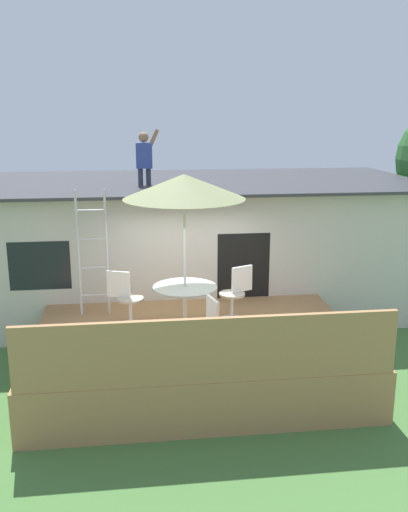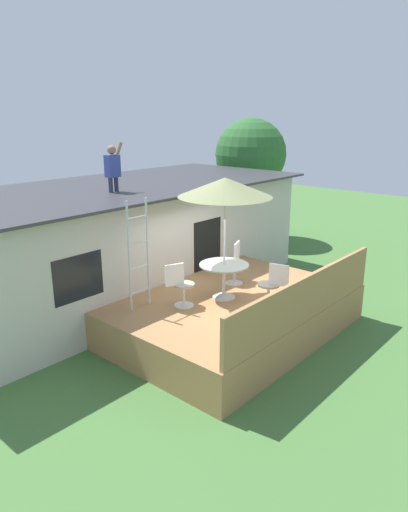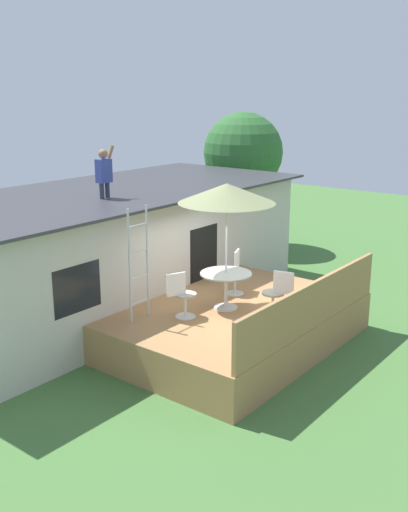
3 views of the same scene
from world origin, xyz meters
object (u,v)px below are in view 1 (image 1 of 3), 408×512
(person_figure, at_px, (144,155))
(patio_chair_left, at_px, (126,299))
(patio_chair_near, at_px, (209,326))
(patio_table, at_px, (185,296))
(step_ladder, at_px, (93,254))
(patio_umbrella, at_px, (184,187))
(patio_chair_right, at_px, (236,294))

(person_figure, distance_m, patio_chair_left, 3.33)
(patio_chair_left, relative_size, patio_chair_near, 1.00)
(patio_chair_left, height_order, patio_chair_near, same)
(patio_table, relative_size, step_ladder, 0.47)
(patio_table, relative_size, person_figure, 0.94)
(patio_umbrella, relative_size, patio_chair_right, 2.76)
(person_figure, xyz_separation_m, patio_chair_right, (1.43, -2.45, -2.17))
(step_ladder, relative_size, person_figure, 1.98)
(step_ladder, distance_m, patio_chair_left, 1.03)
(step_ladder, height_order, person_figure, person_figure)
(step_ladder, bearing_deg, person_figure, 62.97)
(step_ladder, height_order, patio_chair_near, step_ladder)
(step_ladder, height_order, patio_chair_left, step_ladder)
(patio_table, height_order, step_ladder, step_ladder)
(patio_chair_near, bearing_deg, patio_umbrella, -0.00)
(person_figure, height_order, patio_chair_near, person_figure)
(patio_table, height_order, patio_chair_left, patio_chair_left)
(patio_umbrella, distance_m, patio_chair_near, 2.17)
(patio_chair_left, distance_m, patio_chair_right, 1.84)
(patio_table, bearing_deg, step_ladder, 147.76)
(person_figure, distance_m, patio_chair_near, 4.51)
(step_ladder, bearing_deg, patio_chair_near, -48.47)
(patio_umbrella, height_order, patio_chair_right, patio_umbrella)
(step_ladder, height_order, patio_chair_right, step_ladder)
(patio_table, xyz_separation_m, patio_umbrella, (0.00, 0.00, 1.76))
(step_ladder, relative_size, patio_chair_near, 2.39)
(patio_table, bearing_deg, patio_umbrella, 90.00)
(patio_table, height_order, patio_umbrella, patio_umbrella)
(patio_chair_left, bearing_deg, step_ladder, 153.71)
(patio_table, xyz_separation_m, patio_chair_left, (-0.95, 0.35, -0.13))
(step_ladder, xyz_separation_m, person_figure, (0.97, 1.90, 1.52))
(patio_chair_right, bearing_deg, patio_chair_left, -22.52)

